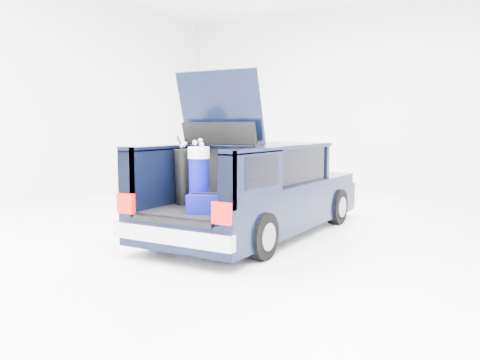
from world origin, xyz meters
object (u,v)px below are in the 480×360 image
Objects in this scene: red_suitcase at (244,189)px; blue_duffel at (208,204)px; car at (259,191)px; black_golf_bag at (184,177)px; blue_golf_bag at (199,178)px.

red_suitcase reaches higher than blue_duffel.
car reaches higher than red_suitcase.
car is 1.45m from red_suitcase.
red_suitcase is (0.50, -1.34, 0.21)m from car.
car is at bearing 72.89° from black_golf_bag.
black_golf_bag is (-1.00, 0.01, 0.11)m from red_suitcase.
black_golf_bag is at bearing 125.57° from blue_duffel.
black_golf_bag is at bearing -110.61° from car.
blue_golf_bag is (-0.53, -0.29, 0.14)m from red_suitcase.
blue_duffel is at bearing -83.68° from car.
black_golf_bag is at bearing 149.75° from blue_golf_bag.
blue_golf_bag is 1.60× the size of blue_duffel.
blue_duffel is (0.22, -0.12, -0.31)m from blue_golf_bag.
black_golf_bag is 0.93× the size of blue_golf_bag.
car reaches higher than blue_golf_bag.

